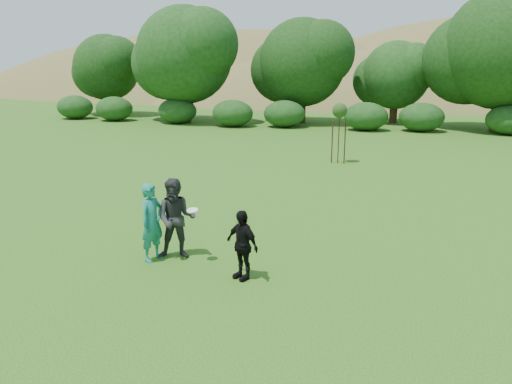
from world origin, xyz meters
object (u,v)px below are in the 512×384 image
Objects in this scene: player_black at (242,245)px; sapling at (340,112)px; player_grey at (176,219)px; player_teal at (152,222)px.

player_black is 0.56× the size of sapling.
player_grey is at bearing -171.70° from player_black.
player_black is at bearing -85.07° from player_teal.
player_teal is 1.21× the size of player_black.
player_black is (2.41, -0.42, -0.16)m from player_teal.
player_grey is 0.70× the size of sapling.
player_teal is 2.45m from player_black.
player_teal is at bearing -101.40° from sapling.
player_teal is at bearing -167.67° from player_grey.
player_teal is 0.96× the size of player_grey.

